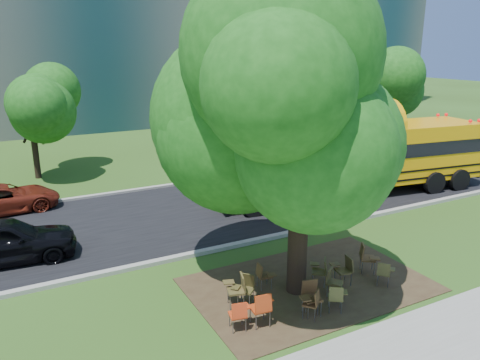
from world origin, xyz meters
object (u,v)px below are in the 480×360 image
chair_3 (310,294)px  chair_8 (238,287)px  chair_4 (337,296)px  chair_11 (321,269)px  chair_12 (366,256)px  chair_2 (313,301)px  school_bus (362,155)px  chair_1 (262,306)px  bg_car_red (5,199)px  chair_0 (239,313)px  main_tree (302,112)px  chair_6 (345,267)px  black_car (3,241)px  chair_7 (385,271)px  chair_9 (245,286)px  chair_5 (333,280)px  chair_10 (263,274)px

chair_3 → chair_8: (-1.53, 1.24, 0.01)m
chair_4 → chair_11: size_ratio=0.91×
chair_12 → chair_2: bearing=-33.2°
school_bus → chair_1: school_bus is taller
chair_3 → chair_4: (0.66, -0.27, -0.09)m
chair_4 → bg_car_red: size_ratio=0.18×
chair_0 → chair_2: (1.98, -0.37, -0.02)m
chair_4 → chair_11: (0.54, 1.39, 0.05)m
chair_8 → chair_1: bearing=-157.7°
chair_1 → chair_8: size_ratio=1.01×
main_tree → bg_car_red: main_tree is taller
chair_4 → chair_1: bearing=-155.0°
chair_1 → chair_12: size_ratio=1.01×
chair_1 → chair_6: bearing=19.0°
main_tree → chair_3: (-0.35, -1.16, -4.65)m
chair_12 → bg_car_red: bearing=-105.8°
chair_2 → black_car: 10.19m
chair_7 → chair_9: (-4.11, 1.07, 0.05)m
chair_2 → chair_5: 1.31m
chair_2 → chair_10: chair_2 is taller
chair_6 → chair_10: bearing=78.8°
chair_0 → chair_6: 3.95m
black_car → bg_car_red: black_car is taller
chair_6 → chair_12: chair_12 is taller
chair_9 → main_tree: bearing=-136.4°
chair_10 → chair_6: bearing=76.1°
chair_4 → chair_10: bearing=153.5°
school_bus → chair_8: (-10.03, -6.39, -1.29)m
chair_0 → chair_6: bearing=20.9°
chair_10 → bg_car_red: (-6.42, 10.86, 0.11)m
chair_9 → chair_12: chair_12 is taller
chair_9 → chair_12: size_ratio=0.90×
black_car → bg_car_red: size_ratio=1.02×
chair_6 → chair_9: (-3.13, 0.43, -0.03)m
main_tree → chair_7: bearing=-21.3°
chair_2 → chair_3: (0.05, 0.19, 0.08)m
chair_4 → chair_7: bearing=46.7°
school_bus → chair_10: (-8.94, -5.90, -1.39)m
chair_11 → bg_car_red: (-8.05, 11.46, 0.07)m
bg_car_red → black_car: bearing=172.7°
main_tree → chair_10: 4.83m
chair_11 → chair_12: size_ratio=0.92×
chair_12 → bg_car_red: (-9.79, 11.49, 0.02)m
chair_6 → chair_11: 0.71m
chair_5 → chair_3: bearing=-14.7°
chair_0 → chair_7: 4.87m
main_tree → chair_10: size_ratio=10.87×
chair_11 → chair_8: bearing=126.9°
chair_2 → chair_4: (0.71, -0.09, -0.01)m
chair_3 → chair_10: (-0.43, 1.72, -0.09)m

